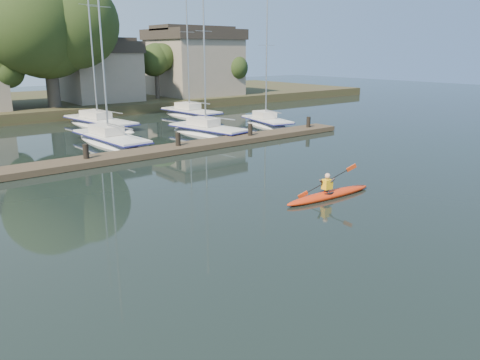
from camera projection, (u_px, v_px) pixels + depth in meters
ground at (304, 222)px, 17.65m from camera, size 160.00×160.00×0.00m
kayak at (329, 193)px, 20.51m from camera, size 4.94×1.17×1.57m
dock at (135, 154)px, 28.15m from camera, size 34.00×2.00×1.80m
sailboat_2 at (111, 147)px, 32.41m from camera, size 2.69×9.44×15.46m
sailboat_3 at (208, 137)px, 36.12m from camera, size 3.59×8.47×13.25m
sailboat_4 at (267, 128)px, 40.47m from camera, size 3.41×7.15×11.69m
sailboat_6 at (100, 129)px, 39.98m from camera, size 3.61×10.77×16.80m
sailboat_7 at (191, 118)px, 46.08m from camera, size 2.99×8.73×13.81m
shore at (32, 81)px, 48.13m from camera, size 90.00×25.25×12.75m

